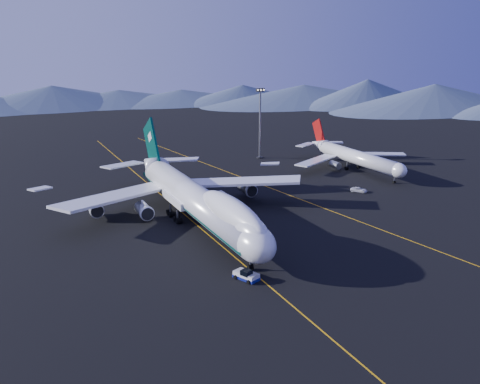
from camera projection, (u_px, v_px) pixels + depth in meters
name	position (u px, v px, depth m)	size (l,w,h in m)	color
ground	(196.00, 224.00, 116.14)	(500.00, 500.00, 0.00)	black
taxiway_line_main	(196.00, 224.00, 116.14)	(0.25, 220.00, 0.01)	orange
taxiway_line_side	(292.00, 196.00, 137.16)	(0.25, 200.00, 0.01)	orange
boeing_747	(196.00, 199.00, 114.58)	(59.62, 72.43, 19.37)	silver
pushback_tug	(246.00, 276.00, 89.42)	(3.79, 4.94, 1.92)	silver
second_jet	(354.00, 157.00, 164.40)	(41.17, 46.52, 13.24)	silver
service_van	(359.00, 190.00, 140.70)	(2.00, 4.34, 1.21)	white
floodlight_mast	(260.00, 123.00, 178.06)	(2.89, 2.17, 23.37)	black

